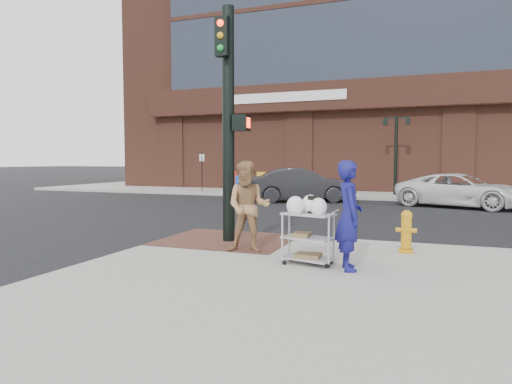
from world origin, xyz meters
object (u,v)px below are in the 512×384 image
at_px(minivan_white, 461,190).
at_px(utility_cart, 308,233).
at_px(woman_blue, 349,215).
at_px(fire_hydrant, 406,231).
at_px(traffic_signal_pole, 229,117).
at_px(pedestrian_tan, 248,207).
at_px(sedan_dark, 301,185).
at_px(lamp_post, 396,146).

xyz_separation_m(minivan_white, utility_cart, (-3.15, -12.69, -0.01)).
distance_m(woman_blue, utility_cart, 0.80).
bearing_deg(utility_cart, minivan_white, 76.06).
bearing_deg(fire_hydrant, utility_cart, -133.46).
height_order(traffic_signal_pole, pedestrian_tan, traffic_signal_pole).
bearing_deg(fire_hydrant, sedan_dark, 114.21).
bearing_deg(traffic_signal_pole, utility_cart, -35.61).
height_order(pedestrian_tan, minivan_white, pedestrian_tan).
height_order(lamp_post, minivan_white, lamp_post).
relative_size(woman_blue, pedestrian_tan, 1.01).
relative_size(sedan_dark, fire_hydrant, 5.79).
height_order(traffic_signal_pole, utility_cart, traffic_signal_pole).
bearing_deg(pedestrian_tan, traffic_signal_pole, 119.47).
xyz_separation_m(lamp_post, traffic_signal_pole, (-2.48, -15.23, 0.21)).
relative_size(woman_blue, fire_hydrant, 2.16).
bearing_deg(sedan_dark, fire_hydrant, -178.60).
height_order(sedan_dark, utility_cart, sedan_dark).
bearing_deg(sedan_dark, pedestrian_tan, 167.49).
relative_size(minivan_white, utility_cart, 4.22).
bearing_deg(utility_cart, pedestrian_tan, 155.32).
height_order(utility_cart, fire_hydrant, utility_cart).
height_order(lamp_post, utility_cart, lamp_post).
xyz_separation_m(utility_cart, fire_hydrant, (1.51, 1.60, -0.11)).
xyz_separation_m(traffic_signal_pole, fire_hydrant, (3.65, 0.06, -2.26)).
relative_size(traffic_signal_pole, minivan_white, 1.01).
bearing_deg(utility_cart, traffic_signal_pole, 144.39).
bearing_deg(minivan_white, pedestrian_tan, 179.13).
distance_m(traffic_signal_pole, minivan_white, 12.54).
relative_size(lamp_post, fire_hydrant, 4.90).
distance_m(minivan_white, fire_hydrant, 11.22).
height_order(traffic_signal_pole, fire_hydrant, traffic_signal_pole).
distance_m(utility_cart, fire_hydrant, 2.20).
bearing_deg(lamp_post, traffic_signal_pole, -99.24).
distance_m(pedestrian_tan, minivan_white, 12.89).
distance_m(pedestrian_tan, sedan_dark, 12.46).
bearing_deg(sedan_dark, utility_cart, 172.64).
bearing_deg(woman_blue, fire_hydrant, -44.46).
xyz_separation_m(pedestrian_tan, sedan_dark, (-2.23, 12.26, -0.25)).
xyz_separation_m(traffic_signal_pole, sedan_dark, (-1.41, 11.33, -2.05)).
relative_size(lamp_post, utility_cart, 3.42).
height_order(pedestrian_tan, sedan_dark, pedestrian_tan).
xyz_separation_m(pedestrian_tan, fire_hydrant, (2.84, 0.99, -0.46)).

